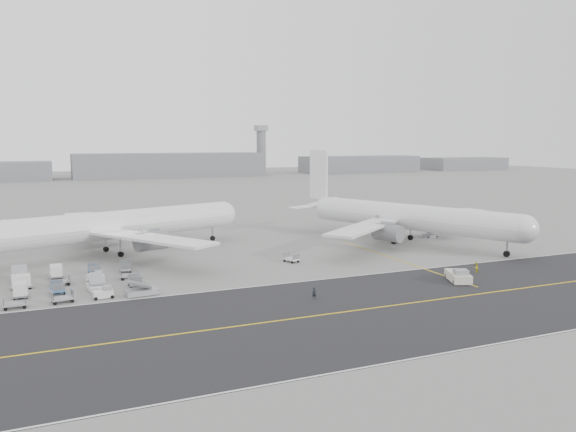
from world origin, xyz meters
name	(u,v)px	position (x,y,z in m)	size (l,w,h in m)	color
ground	(247,283)	(0.00, 0.00, 0.00)	(700.00, 700.00, 0.00)	gray
taxiway	(333,313)	(5.02, -17.98, 0.01)	(220.00, 59.00, 0.03)	#252427
horizon_buildings	(153,177)	(30.00, 260.00, 0.00)	(520.00, 28.00, 28.00)	gray
control_tower	(261,149)	(100.00, 265.00, 16.25)	(7.00, 7.00, 31.25)	gray
airliner_a	(114,225)	(-15.62, 30.41, 5.44)	(52.80, 51.80, 18.89)	white
airliner_b	(404,216)	(41.14, 19.79, 5.43)	(50.52, 51.65, 18.82)	white
pushback_tug	(458,276)	(29.54, -11.28, 0.86)	(4.61, 7.26, 2.09)	beige
jet_bridge	(405,221)	(43.87, 23.39, 3.87)	(14.87, 4.30, 5.56)	gray
gse_cluster	(78,288)	(-23.06, 7.13, 0.00)	(23.38, 22.53, 2.12)	gray
stray_dolly	(291,262)	(11.91, 11.07, 0.00)	(1.60, 2.60, 1.60)	silver
ground_crew_a	(314,293)	(5.63, -11.33, 0.79)	(0.58, 0.38, 1.58)	black
ground_crew_b	(476,268)	(35.98, -7.75, 0.85)	(0.82, 0.64, 1.70)	gold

